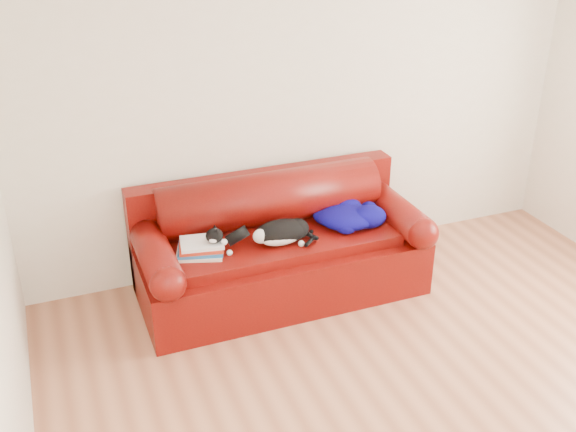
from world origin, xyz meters
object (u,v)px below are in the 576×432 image
sofa_base (281,265)px  blanket (348,215)px  book_stack (201,248)px  cat (281,233)px

sofa_base → blanket: (0.53, -0.03, 0.33)m
book_stack → blanket: size_ratio=0.70×
blanket → cat: bearing=-170.6°
book_stack → cat: size_ratio=0.64×
book_stack → cat: bearing=-5.3°
cat → blanket: (0.58, 0.10, -0.01)m
sofa_base → cat: bearing=-110.8°
sofa_base → cat: cat is taller
blanket → book_stack: bearing=-177.9°
sofa_base → book_stack: (-0.62, -0.07, 0.31)m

